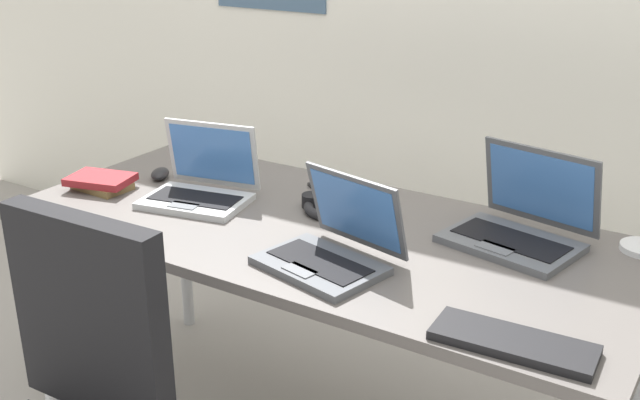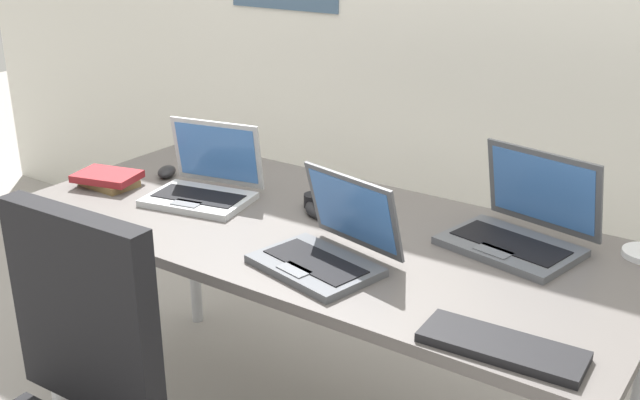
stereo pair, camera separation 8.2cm
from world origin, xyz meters
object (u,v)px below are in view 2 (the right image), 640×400
(laptop_near_lamp, at_px, (204,184))
(headphones, at_px, (335,207))
(laptop_center, at_px, (327,248))
(computer_mouse, at_px, (167,172))
(external_keyboard, at_px, (502,347))
(cell_phone, at_px, (335,185))
(laptop_back_left, at_px, (520,228))
(book_stack, at_px, (108,179))
(coffee_mug, at_px, (225,147))

(laptop_near_lamp, bearing_deg, headphones, 18.81)
(laptop_center, relative_size, computer_mouse, 3.68)
(external_keyboard, xyz_separation_m, cell_phone, (-0.81, 0.62, -0.01))
(computer_mouse, relative_size, cell_phone, 0.71)
(laptop_near_lamp, xyz_separation_m, cell_phone, (0.27, 0.32, -0.04))
(laptop_back_left, relative_size, computer_mouse, 4.01)
(headphones, bearing_deg, laptop_near_lamp, -161.19)
(computer_mouse, xyz_separation_m, book_stack, (-0.09, -0.17, 0.01))
(cell_phone, bearing_deg, headphones, -18.49)
(laptop_back_left, height_order, coffee_mug, laptop_back_left)
(cell_phone, xyz_separation_m, coffee_mug, (-0.48, 0.02, 0.04))
(laptop_near_lamp, distance_m, cell_phone, 0.42)
(laptop_center, xyz_separation_m, cell_phone, (-0.30, 0.49, -0.04))
(cell_phone, xyz_separation_m, book_stack, (-0.60, -0.41, 0.02))
(external_keyboard, distance_m, headphones, 0.81)
(laptop_back_left, bearing_deg, cell_phone, 170.89)
(laptop_back_left, height_order, cell_phone, laptop_back_left)
(headphones, height_order, book_stack, book_stack)
(laptop_center, bearing_deg, headphones, 119.82)
(external_keyboard, bearing_deg, coffee_mug, 150.71)
(external_keyboard, relative_size, coffee_mug, 2.92)
(external_keyboard, bearing_deg, laptop_near_lamp, 161.46)
(laptop_center, relative_size, cell_phone, 2.60)
(book_stack, bearing_deg, laptop_center, -4.96)
(laptop_center, height_order, book_stack, laptop_center)
(external_keyboard, bearing_deg, headphones, 144.72)
(external_keyboard, xyz_separation_m, coffee_mug, (-1.29, 0.63, 0.03))
(coffee_mug, bearing_deg, laptop_center, -33.11)
(cell_phone, relative_size, book_stack, 0.61)
(laptop_center, bearing_deg, book_stack, 175.04)
(headphones, bearing_deg, book_stack, -162.75)
(computer_mouse, xyz_separation_m, cell_phone, (0.52, 0.24, -0.01))
(external_keyboard, xyz_separation_m, computer_mouse, (-1.32, 0.38, 0.01))
(book_stack, distance_m, coffee_mug, 0.45)
(external_keyboard, relative_size, book_stack, 1.48)
(coffee_mug, bearing_deg, external_keyboard, -26.25)
(laptop_center, bearing_deg, computer_mouse, 162.84)
(laptop_center, bearing_deg, coffee_mug, 146.89)
(laptop_back_left, bearing_deg, laptop_near_lamp, -167.00)
(headphones, distance_m, book_stack, 0.76)
(laptop_center, xyz_separation_m, book_stack, (-0.90, 0.08, -0.02))
(computer_mouse, xyz_separation_m, headphones, (0.64, 0.05, -0.00))
(laptop_near_lamp, xyz_separation_m, headphones, (0.39, 0.13, -0.03))
(coffee_mug, bearing_deg, computer_mouse, -97.91)
(laptop_center, relative_size, coffee_mug, 3.12)
(laptop_near_lamp, xyz_separation_m, coffee_mug, (-0.21, 0.34, -0.00))
(book_stack, bearing_deg, laptop_back_left, 13.63)
(laptop_near_lamp, relative_size, external_keyboard, 1.05)
(computer_mouse, height_order, headphones, headphones)
(cell_phone, bearing_deg, book_stack, -108.09)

